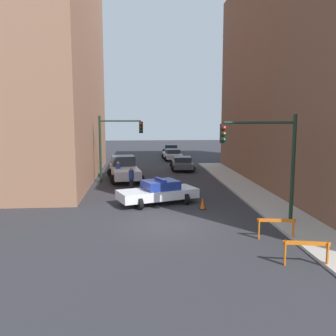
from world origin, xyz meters
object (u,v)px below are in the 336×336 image
at_px(pedestrian_crossing, 131,179).
at_px(barrier_front, 306,249).
at_px(parked_car_near, 182,163).
at_px(police_car, 158,192).
at_px(traffic_cone, 203,204).
at_px(parked_car_far, 171,149).
at_px(parked_car_mid, 172,154).
at_px(barrier_mid, 276,225).
at_px(white_truck, 124,169).
at_px(pedestrian_corner, 118,172).
at_px(traffic_light_far, 114,139).
at_px(traffic_light_near, 270,152).

height_order(pedestrian_crossing, barrier_front, pedestrian_crossing).
bearing_deg(parked_car_near, police_car, -100.36).
relative_size(pedestrian_crossing, traffic_cone, 2.53).
relative_size(parked_car_far, barrier_front, 2.78).
bearing_deg(parked_car_mid, barrier_mid, -89.19).
xyz_separation_m(white_truck, pedestrian_crossing, (0.64, -4.35, -0.04)).
bearing_deg(pedestrian_crossing, barrier_front, 12.99).
bearing_deg(barrier_front, traffic_cone, 105.28).
bearing_deg(barrier_front, pedestrian_crossing, 114.78).
bearing_deg(pedestrian_crossing, parked_car_far, 156.61).
relative_size(parked_car_far, pedestrian_corner, 2.64).
bearing_deg(parked_car_far, pedestrian_corner, -103.22).
distance_m(police_car, white_truck, 8.67).
relative_size(traffic_light_far, barrier_mid, 3.28).
bearing_deg(white_truck, barrier_mid, -73.33).
height_order(white_truck, parked_car_far, white_truck).
distance_m(white_truck, pedestrian_crossing, 4.40).
distance_m(white_truck, traffic_cone, 10.94).
bearing_deg(traffic_light_near, traffic_light_far, 122.94).
xyz_separation_m(traffic_light_near, parked_car_mid, (-2.19, 26.09, -2.86)).
bearing_deg(parked_car_mid, parked_car_near, -91.29).
height_order(pedestrian_crossing, barrier_mid, pedestrian_crossing).
bearing_deg(barrier_mid, pedestrian_corner, 117.56).
bearing_deg(parked_car_mid, pedestrian_corner, -114.59).
distance_m(white_truck, pedestrian_corner, 1.11).
xyz_separation_m(police_car, parked_car_near, (3.04, 13.46, -0.05)).
relative_size(white_truck, barrier_front, 3.57).
height_order(police_car, white_truck, white_truck).
relative_size(pedestrian_crossing, barrier_mid, 1.05).
xyz_separation_m(police_car, barrier_front, (4.67, -9.71, -0.11)).
xyz_separation_m(pedestrian_corner, barrier_mid, (7.41, -14.19, -0.24)).
bearing_deg(traffic_light_near, police_car, 136.47).
bearing_deg(traffic_light_far, barrier_mid, -62.07).
distance_m(barrier_mid, traffic_cone, 5.81).
height_order(traffic_light_near, pedestrian_crossing, traffic_light_near).
bearing_deg(parked_car_far, parked_car_near, -87.78).
height_order(parked_car_far, barrier_mid, parked_car_far).
relative_size(traffic_light_far, parked_car_far, 1.18).
height_order(parked_car_mid, pedestrian_crossing, pedestrian_crossing).
xyz_separation_m(traffic_light_far, barrier_front, (7.69, -17.36, -2.78)).
height_order(white_truck, barrier_front, white_truck).
xyz_separation_m(traffic_light_near, parked_car_far, (-1.77, 32.66, -2.86)).
height_order(barrier_front, barrier_mid, same).
relative_size(parked_car_mid, pedestrian_corner, 2.64).
bearing_deg(traffic_light_far, parked_car_near, 43.80).
distance_m(traffic_light_far, police_car, 8.65).
height_order(parked_car_mid, barrier_front, parked_car_mid).
bearing_deg(traffic_light_far, pedestrian_corner, -47.95).
distance_m(parked_car_near, parked_car_mid, 7.88).
bearing_deg(barrier_front, pedestrian_corner, 113.50).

